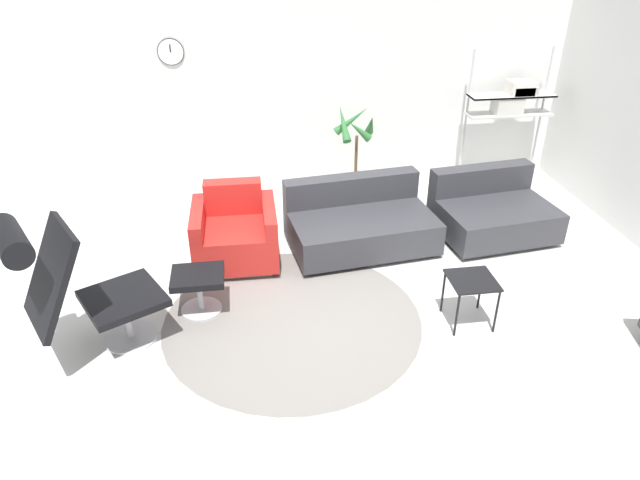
% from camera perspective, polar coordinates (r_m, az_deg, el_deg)
% --- Properties ---
extents(ground_plane, '(12.00, 12.00, 0.00)m').
position_cam_1_polar(ground_plane, '(5.20, -0.27, -6.38)').
color(ground_plane, silver).
extents(wall_back, '(12.00, 0.09, 2.80)m').
position_cam_1_polar(wall_back, '(7.14, -3.54, 16.15)').
color(wall_back, silver).
rests_on(wall_back, ground_plane).
extents(round_rug, '(2.24, 2.24, 0.01)m').
position_cam_1_polar(round_rug, '(5.02, -2.76, -7.94)').
color(round_rug, slate).
rests_on(round_rug, ground_plane).
extents(lounge_chair, '(1.18, 0.98, 1.26)m').
position_cam_1_polar(lounge_chair, '(4.60, -23.87, -3.48)').
color(lounge_chair, '#BCBCC1').
rests_on(lounge_chair, ground_plane).
extents(ottoman, '(0.45, 0.38, 0.38)m').
position_cam_1_polar(ottoman, '(5.07, -12.06, -4.31)').
color(ottoman, '#BCBCC1').
rests_on(ottoman, ground_plane).
extents(armchair_red, '(0.83, 0.80, 0.75)m').
position_cam_1_polar(armchair_red, '(5.76, -8.47, 0.51)').
color(armchair_red, silver).
rests_on(armchair_red, ground_plane).
extents(couch_low, '(1.57, 1.09, 0.67)m').
position_cam_1_polar(couch_low, '(6.00, 3.99, 1.56)').
color(couch_low, black).
rests_on(couch_low, ground_plane).
extents(couch_second, '(1.28, 1.05, 0.67)m').
position_cam_1_polar(couch_second, '(6.49, 16.79, 2.58)').
color(couch_second, black).
rests_on(couch_second, ground_plane).
extents(side_table, '(0.38, 0.38, 0.43)m').
position_cam_1_polar(side_table, '(4.94, 14.93, -4.33)').
color(side_table, black).
rests_on(side_table, ground_plane).
extents(potted_plant, '(0.49, 0.50, 1.16)m').
position_cam_1_polar(potted_plant, '(6.98, 3.54, 7.72)').
color(potted_plant, '#333338').
rests_on(potted_plant, ground_plane).
extents(shelf_unit, '(1.07, 0.28, 1.68)m').
position_cam_1_polar(shelf_unit, '(7.64, 18.72, 13.20)').
color(shelf_unit, '#BCBCC1').
rests_on(shelf_unit, ground_plane).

